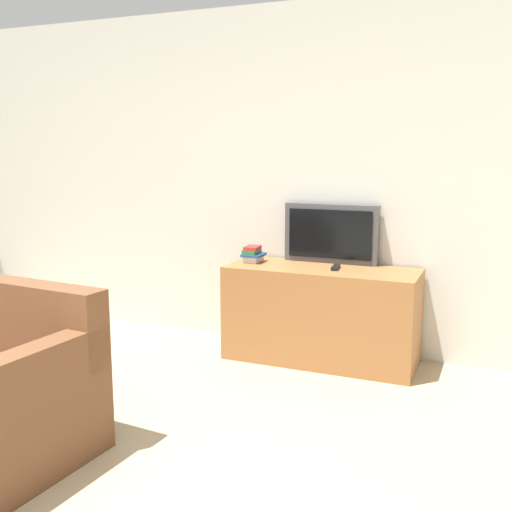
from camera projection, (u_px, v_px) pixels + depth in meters
wall_back at (231, 179)px, 4.80m from camera, size 9.00×0.06×2.60m
tv_stand at (321, 314)px, 4.35m from camera, size 1.38×0.52×0.69m
television at (331, 234)px, 4.45m from camera, size 0.71×0.09×0.44m
book_stack at (253, 254)px, 4.50m from camera, size 0.15×0.18×0.12m
remote_on_stand at (336, 267)px, 4.24m from camera, size 0.06×0.16×0.02m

